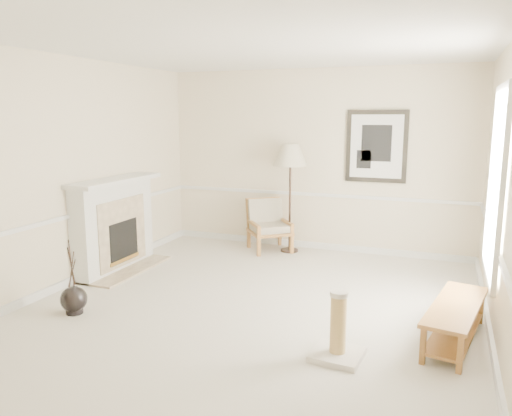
# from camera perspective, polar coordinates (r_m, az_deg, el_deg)

# --- Properties ---
(ground) EXTENTS (5.50, 5.50, 0.00)m
(ground) POSITION_cam_1_polar(r_m,az_deg,el_deg) (5.87, -0.22, -11.10)
(ground) COLOR silver
(ground) RESTS_ON ground
(room) EXTENTS (5.04, 5.54, 2.92)m
(room) POSITION_cam_1_polar(r_m,az_deg,el_deg) (5.49, 1.41, 7.41)
(room) COLOR beige
(room) RESTS_ON ground
(fireplace) EXTENTS (0.64, 1.64, 1.31)m
(fireplace) POSITION_cam_1_polar(r_m,az_deg,el_deg) (7.31, -15.83, -1.91)
(fireplace) COLOR white
(fireplace) RESTS_ON ground
(floor_vase) EXTENTS (0.29, 0.29, 0.85)m
(floor_vase) POSITION_cam_1_polar(r_m,az_deg,el_deg) (5.96, -20.10, -9.85)
(floor_vase) COLOR black
(floor_vase) RESTS_ON ground
(armchair) EXTENTS (0.90, 0.91, 0.83)m
(armchair) POSITION_cam_1_polar(r_m,az_deg,el_deg) (8.14, 1.38, -1.66)
(armchair) COLOR #A66835
(armchair) RESTS_ON ground
(floor_lamp) EXTENTS (0.70, 0.70, 1.73)m
(floor_lamp) POSITION_cam_1_polar(r_m,az_deg,el_deg) (7.86, 3.96, 5.73)
(floor_lamp) COLOR black
(floor_lamp) RESTS_ON ground
(bench) EXTENTS (0.64, 1.40, 0.38)m
(bench) POSITION_cam_1_polar(r_m,az_deg,el_deg) (5.28, 21.83, -11.46)
(bench) COLOR #A66835
(bench) RESTS_ON ground
(scratching_post) EXTENTS (0.48, 0.48, 0.63)m
(scratching_post) POSITION_cam_1_polar(r_m,az_deg,el_deg) (4.70, 9.32, -14.34)
(scratching_post) COLOR silver
(scratching_post) RESTS_ON ground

